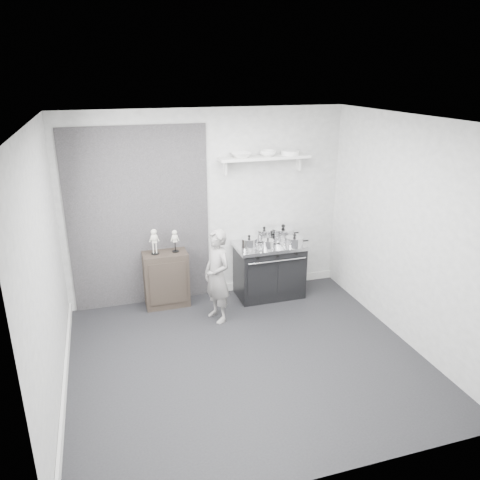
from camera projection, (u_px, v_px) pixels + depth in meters
name	position (u px, v px, depth m)	size (l,w,h in m)	color
ground	(246.00, 358.00, 5.44)	(4.00, 4.00, 0.00)	black
room_shell	(234.00, 221.00, 4.99)	(4.02, 3.62, 2.71)	#9E9E9C
wall_shelf	(264.00, 158.00, 6.48)	(1.30, 0.26, 0.24)	silver
stove	(269.00, 270.00, 6.86)	(1.00, 0.63, 0.80)	black
side_cabinet	(166.00, 279.00, 6.57)	(0.61, 0.35, 0.79)	black
child	(217.00, 276.00, 6.09)	(0.46, 0.30, 1.27)	gray
pot_front_left	(249.00, 243.00, 6.53)	(0.32, 0.24, 0.20)	silver
pot_back_left	(264.00, 235.00, 6.82)	(0.32, 0.23, 0.22)	silver
pot_back_right	(283.00, 234.00, 6.88)	(0.41, 0.33, 0.24)	silver
pot_front_right	(294.00, 241.00, 6.62)	(0.34, 0.26, 0.18)	silver
pot_front_center	(268.00, 244.00, 6.52)	(0.26, 0.17, 0.16)	silver
skeleton_full	(154.00, 240.00, 6.33)	(0.12, 0.07, 0.41)	beige
skeleton_torso	(175.00, 239.00, 6.41)	(0.10, 0.07, 0.36)	beige
bowl_large	(241.00, 155.00, 6.36)	(0.29, 0.29, 0.07)	white
bowl_small	(268.00, 153.00, 6.47)	(0.24, 0.24, 0.07)	white
plate_stack	(290.00, 153.00, 6.56)	(0.26, 0.26, 0.06)	white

